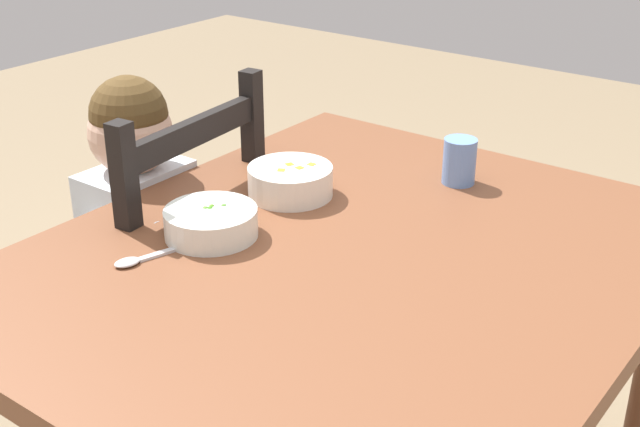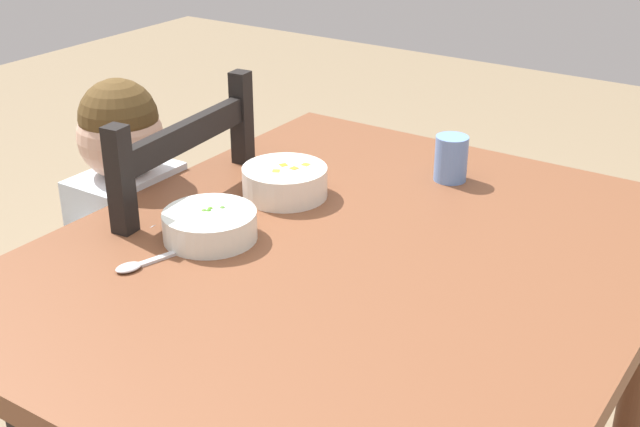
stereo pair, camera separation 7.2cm
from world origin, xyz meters
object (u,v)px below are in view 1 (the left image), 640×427
dining_table (349,311)px  spoon (139,259)px  drinking_cup (460,161)px  child_figure (149,233)px  dining_chair (156,304)px  bowl_of_peas (211,222)px  bowl_of_carrots (290,180)px

dining_table → spoon: spoon is taller
dining_table → drinking_cup: bearing=-0.3°
child_figure → spoon: 0.38m
dining_table → dining_chair: (0.02, 0.53, -0.19)m
child_figure → drinking_cup: bearing=-55.5°
child_figure → dining_table: bearing=-92.0°
dining_chair → spoon: 0.48m
bowl_of_peas → bowl_of_carrots: (0.22, -0.00, 0.00)m
drinking_cup → spoon: bearing=156.8°
child_figure → drinking_cup: (0.36, -0.52, 0.17)m
bowl_of_carrots → spoon: size_ratio=1.19×
dining_chair → child_figure: size_ratio=0.99×
spoon → bowl_of_peas: bearing=-12.1°
child_figure → spoon: child_figure is taller
dining_table → bowl_of_peas: bowl_of_peas is taller
dining_chair → bowl_of_peas: 0.46m
child_figure → bowl_of_carrots: size_ratio=5.99×
dining_table → bowl_of_carrots: bearing=60.8°
spoon → dining_table: bearing=-48.1°
dining_chair → bowl_of_peas: size_ratio=5.95×
bowl_of_carrots → dining_table: bearing=-119.2°
dining_table → dining_chair: dining_chair is taller
bowl_of_peas → spoon: (-0.14, 0.03, -0.02)m
dining_chair → child_figure: (-0.00, -0.01, 0.18)m
bowl_of_peas → drinking_cup: bearing=-26.2°
dining_chair → bowl_of_peas: bearing=-111.0°
dining_chair → bowl_of_carrots: bearing=-70.6°
bowl_of_carrots → bowl_of_peas: bearing=180.0°
bowl_of_carrots → spoon: (-0.36, 0.03, -0.03)m
bowl_of_peas → spoon: bearing=167.9°
dining_table → drinking_cup: size_ratio=12.55×
dining_table → bowl_of_carrots: (0.13, 0.23, 0.15)m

